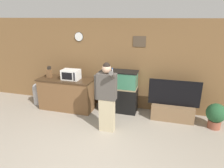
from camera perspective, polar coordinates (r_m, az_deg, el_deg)
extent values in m
plane|color=gray|center=(4.21, -7.50, -20.36)|extent=(18.00, 18.00, 0.00)
cube|color=brown|center=(5.86, 1.73, 5.51)|extent=(10.00, 0.06, 2.60)
cube|color=#4C3D2D|center=(5.59, 7.86, 11.95)|extent=(0.35, 0.02, 0.29)
cylinder|color=white|center=(6.08, -9.45, 13.19)|extent=(0.25, 0.03, 0.25)
cylinder|color=black|center=(6.08, -9.44, 13.19)|extent=(0.27, 0.01, 0.27)
cube|color=brown|center=(6.07, -12.75, -2.91)|extent=(1.58, 0.62, 0.90)
cube|color=#3D2A19|center=(5.92, -13.07, 1.29)|extent=(1.62, 0.66, 0.03)
cube|color=white|center=(5.79, -11.65, 2.67)|extent=(0.50, 0.33, 0.29)
cube|color=black|center=(5.67, -12.77, 2.23)|extent=(0.31, 0.01, 0.20)
cube|color=#2D2D33|center=(5.57, -10.78, 2.07)|extent=(0.05, 0.01, 0.23)
cube|color=brown|center=(6.15, -17.53, 2.87)|extent=(0.12, 0.12, 0.23)
cylinder|color=black|center=(6.14, -17.98, 4.35)|extent=(0.02, 0.02, 0.09)
cylinder|color=black|center=(6.12, -17.76, 4.35)|extent=(0.02, 0.02, 0.09)
cylinder|color=black|center=(6.11, -17.54, 4.43)|extent=(0.02, 0.02, 0.11)
cylinder|color=black|center=(6.09, -17.31, 4.34)|extent=(0.02, 0.02, 0.09)
cylinder|color=black|center=(6.18, -17.75, 4.53)|extent=(0.02, 0.02, 0.10)
cylinder|color=black|center=(6.16, -17.52, 4.43)|extent=(0.02, 0.02, 0.09)
cylinder|color=black|center=(6.15, -17.31, 4.51)|extent=(0.02, 0.02, 0.10)
cylinder|color=black|center=(6.13, -17.08, 4.44)|extent=(0.02, 0.02, 0.09)
cube|color=black|center=(5.82, 1.99, -4.43)|extent=(1.05, 0.45, 0.70)
cube|color=#937F5B|center=(5.69, 2.03, -1.01)|extent=(1.01, 0.44, 0.04)
cube|color=#387556|center=(5.61, 2.05, 1.26)|extent=(1.00, 0.44, 0.49)
cube|color=black|center=(5.54, 2.08, 3.64)|extent=(1.05, 0.45, 0.03)
cube|color=brown|center=(5.63, 16.81, -7.71)|extent=(1.09, 0.40, 0.42)
cube|color=black|center=(5.42, 17.35, -2.56)|extent=(1.29, 0.05, 0.66)
cube|color=black|center=(5.44, 17.34, -2.45)|extent=(1.32, 0.01, 0.69)
cube|color=#BCAD89|center=(4.83, -1.44, -8.76)|extent=(0.35, 0.20, 0.82)
cube|color=#4C4742|center=(4.55, -1.51, -0.73)|extent=(0.44, 0.21, 0.61)
sphere|color=tan|center=(4.42, -1.56, 4.40)|extent=(0.20, 0.20, 0.20)
sphere|color=black|center=(4.41, -1.56, 5.11)|extent=(0.17, 0.17, 0.17)
cylinder|color=#4C4742|center=(4.64, -4.39, -0.95)|extent=(0.12, 0.12, 0.58)
cylinder|color=#4C4742|center=(4.28, 0.20, 2.38)|extent=(0.10, 0.32, 0.27)
cylinder|color=white|center=(4.24, 0.13, 3.61)|extent=(0.02, 0.06, 0.11)
cylinder|color=#2856B2|center=(4.20, 0.06, 4.33)|extent=(0.02, 0.03, 0.05)
cylinder|color=brown|center=(5.67, 27.14, -10.12)|extent=(0.30, 0.30, 0.21)
sphere|color=#23512D|center=(5.54, 27.61, -7.35)|extent=(0.47, 0.47, 0.47)
cylinder|color=#B7B7BC|center=(6.73, -20.43, -3.27)|extent=(0.27, 0.27, 0.51)
sphere|color=#ADADB2|center=(6.63, -20.71, -0.95)|extent=(0.26, 0.26, 0.26)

